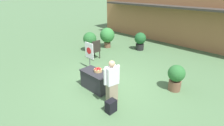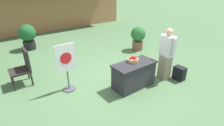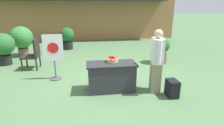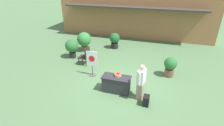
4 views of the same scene
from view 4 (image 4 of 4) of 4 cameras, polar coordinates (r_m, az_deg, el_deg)
ground_plane at (r=8.45m, az=3.13°, el=-6.94°), size 120.00×120.00×0.00m
storefront_building at (r=16.51m, az=8.18°, el=17.13°), size 12.67×5.28×4.11m
display_table at (r=7.79m, az=1.42°, el=-6.83°), size 1.26×0.61×0.73m
apple_basket at (r=7.64m, az=1.94°, el=-3.77°), size 0.31×0.31×0.16m
person_visitor at (r=7.19m, az=9.45°, el=-6.19°), size 0.34×0.60×1.59m
backpack at (r=7.23m, az=11.08°, el=-11.94°), size 0.24×0.34×0.42m
poster_board at (r=8.88m, az=-6.54°, el=0.09°), size 0.56×0.36×1.35m
patio_chair at (r=10.17m, az=-8.66°, el=2.50°), size 0.56×0.56×1.06m
potted_plant_near_left at (r=12.09m, az=-9.10°, el=7.47°), size 0.95×0.95×1.31m
potted_plant_far_left at (r=9.31m, az=18.46°, el=-0.86°), size 0.64×0.64×1.04m
potted_plant_near_right at (r=11.18m, az=-12.97°, el=5.20°), size 0.82×0.82×1.19m
potted_plant_far_right at (r=12.47m, az=0.86°, el=7.65°), size 0.72×0.72×1.12m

